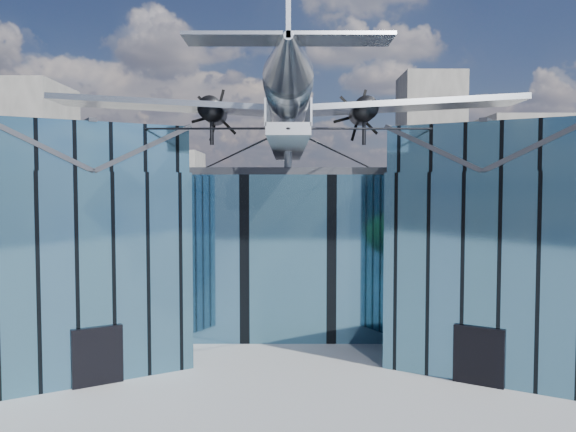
{
  "coord_description": "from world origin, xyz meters",
  "views": [
    {
      "loc": [
        -0.04,
        -29.06,
        8.83
      ],
      "look_at": [
        0.0,
        2.0,
        7.2
      ],
      "focal_mm": 35.0,
      "sensor_mm": 36.0,
      "label": 1
    }
  ],
  "objects": [
    {
      "name": "ground_plane",
      "position": [
        0.0,
        0.0,
        0.0
      ],
      "size": [
        120.0,
        120.0,
        0.0
      ],
      "primitive_type": "plane",
      "color": "gray"
    },
    {
      "name": "bg_towers",
      "position": [
        1.45,
        50.49,
        10.01
      ],
      "size": [
        77.0,
        24.5,
        26.0
      ],
      "color": "gray",
      "rests_on": "ground"
    },
    {
      "name": "museum",
      "position": [
        0.0,
        5.82,
        5.54
      ],
      "size": [
        32.88,
        24.5,
        17.6
      ],
      "color": "teal",
      "rests_on": "ground"
    }
  ]
}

